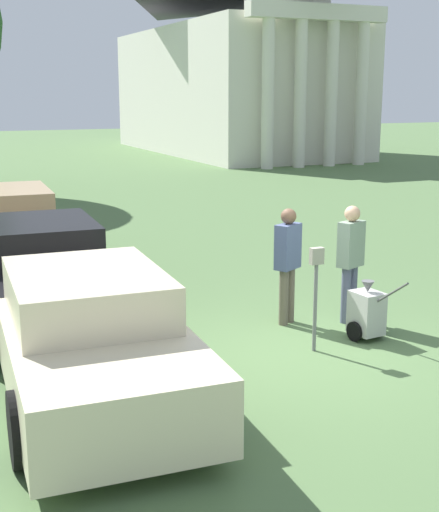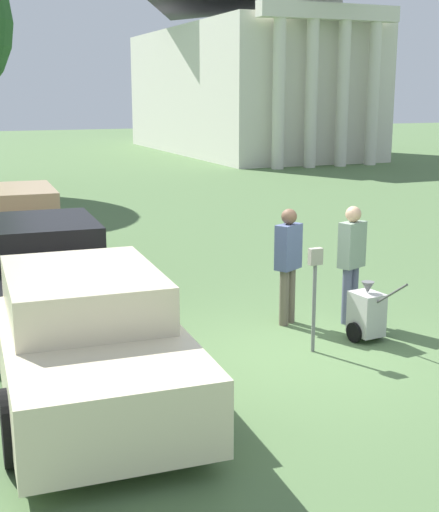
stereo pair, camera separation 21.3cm
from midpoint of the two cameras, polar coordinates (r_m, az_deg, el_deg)
The scene contains 9 objects.
ground_plane at distance 9.71m, azimuth 6.05°, elevation -7.58°, with size 120.00×120.00×0.00m, color #517042.
parked_car_cream at distance 8.40m, azimuth -11.37°, elevation -6.06°, with size 2.18×5.16×1.47m.
parked_car_black at distance 11.47m, azimuth -14.86°, elevation -1.12°, with size 2.25×4.85×1.50m.
parked_car_tan at distance 15.09m, azimuth -17.10°, elevation 2.16°, with size 2.24×5.35×1.54m.
parking_meter at distance 9.45m, azimuth 7.09°, elevation -1.92°, with size 0.18×0.09×1.42m.
person_worker at distance 10.56m, azimuth 4.90°, elevation -0.21°, with size 0.47×0.40×1.75m.
person_supervisor at distance 10.76m, azimuth 9.89°, elevation -0.01°, with size 0.47×0.36×1.77m.
equipment_cart at distance 10.19m, azimuth 11.10°, elevation -4.46°, with size 0.50×1.00×1.00m.
church at distance 41.85m, azimuth 1.08°, elevation 16.84°, with size 8.45×18.91×24.60m.
Camera 1 is at (-4.64, -7.84, 3.39)m, focal length 50.00 mm.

